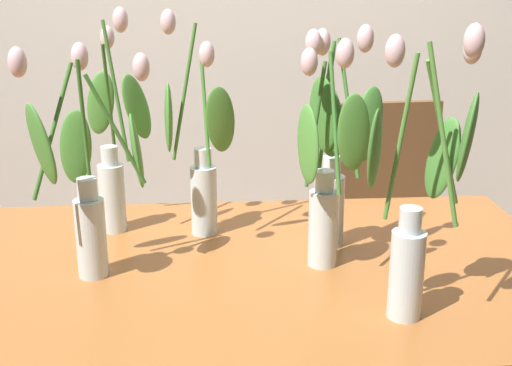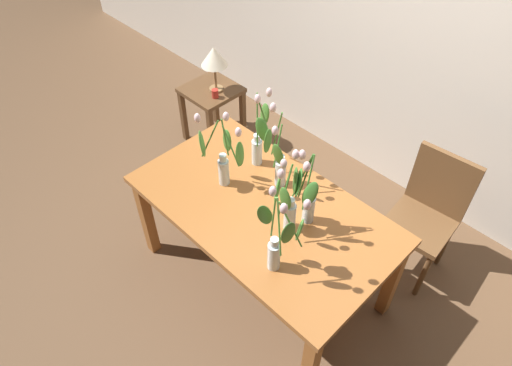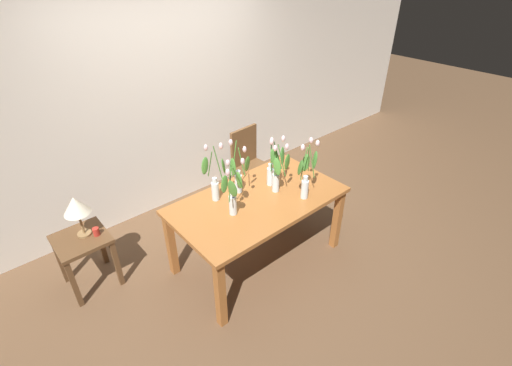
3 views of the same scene
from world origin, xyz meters
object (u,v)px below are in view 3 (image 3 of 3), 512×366
tulip_vase_4 (239,176)px  tulip_vase_2 (278,175)px  pillar_candle (96,232)px  dining_chair (250,162)px  side_table (84,248)px  tulip_vase_1 (273,167)px  tulip_vase_5 (233,194)px  tulip_vase_0 (215,181)px  tulip_vase_3 (306,176)px  dining_table (258,207)px  table_lamp (76,206)px

tulip_vase_4 → tulip_vase_2: bearing=-38.9°
tulip_vase_2 → pillar_candle: size_ratio=7.12×
dining_chair → side_table: 2.04m
tulip_vase_1 → pillar_candle: tulip_vase_1 is taller
tulip_vase_4 → side_table: size_ratio=1.04×
dining_chair → side_table: (-2.04, -0.11, -0.09)m
tulip_vase_1 → tulip_vase_5: tulip_vase_1 is taller
tulip_vase_0 → tulip_vase_5: size_ratio=1.11×
tulip_vase_3 → tulip_vase_4: bearing=133.2°
tulip_vase_2 → tulip_vase_3: 0.26m
tulip_vase_2 → side_table: 1.86m
dining_chair → side_table: bearing=-177.0°
tulip_vase_5 → pillar_candle: size_ratio=6.96×
tulip_vase_1 → dining_chair: 1.00m
side_table → tulip_vase_3: bearing=-30.6°
tulip_vase_2 → pillar_candle: 1.69m
tulip_vase_4 → side_table: 1.53m
dining_table → tulip_vase_0: bearing=138.5°
dining_table → tulip_vase_1: size_ratio=2.90×
tulip_vase_5 → pillar_candle: bearing=142.1°
tulip_vase_0 → tulip_vase_4: (0.22, -0.06, -0.00)m
dining_table → tulip_vase_3: tulip_vase_3 is taller
tulip_vase_2 → dining_chair: (0.43, 0.92, -0.40)m
table_lamp → tulip_vase_1: bearing=-24.5°
side_table → tulip_vase_0: bearing=-25.3°
tulip_vase_1 → tulip_vase_2: bearing=-109.7°
tulip_vase_0 → dining_table: bearing=-41.5°
tulip_vase_3 → tulip_vase_5: size_ratio=1.10×
dining_table → table_lamp: bearing=149.3°
tulip_vase_4 → tulip_vase_5: tulip_vase_4 is taller
dining_table → tulip_vase_1: bearing=16.0°
tulip_vase_0 → dining_chair: (0.94, 0.63, -0.40)m
dining_chair → table_lamp: size_ratio=2.34×
side_table → table_lamp: bearing=23.0°
dining_table → tulip_vase_3: 0.53m
side_table → dining_table: bearing=-29.2°
tulip_vase_3 → dining_chair: bearing=75.6°
tulip_vase_0 → dining_chair: bearing=33.8°
tulip_vase_1 → dining_chair: (0.39, 0.81, -0.43)m
tulip_vase_2 → table_lamp: 1.77m
dining_table → table_lamp: 1.58m
tulip_vase_0 → tulip_vase_3: bearing=-38.4°
tulip_vase_5 → side_table: tulip_vase_5 is taller
tulip_vase_0 → tulip_vase_2: (0.50, -0.29, -0.01)m
tulip_vase_3 → tulip_vase_0: bearing=141.6°
tulip_vase_5 → tulip_vase_2: bearing=-0.6°
tulip_vase_4 → side_table: tulip_vase_4 is taller
dining_chair → pillar_candle: size_ratio=12.40×
tulip_vase_4 → dining_chair: tulip_vase_4 is taller
tulip_vase_2 → table_lamp: size_ratio=1.34×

